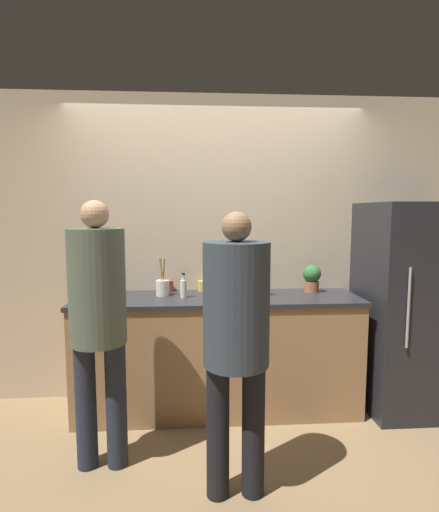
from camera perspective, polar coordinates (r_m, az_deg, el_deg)
The scene contains 13 objects.
ground_plane at distance 3.23m, azimuth 0.19°, elevation -23.71°, with size 14.00×14.00×0.00m, color #8C704C.
wall_back at distance 3.48m, azimuth -0.58°, elevation 1.08°, with size 5.20×0.06×2.60m.
counter at distance 3.36m, azimuth -0.25°, elevation -13.62°, with size 2.27×0.65×0.94m.
refrigerator at distance 3.64m, azimuth 25.60°, elevation -6.56°, with size 0.76×0.74×1.69m.
person_left at distance 2.58m, azimuth -16.97°, elevation -7.71°, with size 0.34×0.34×1.69m.
person_center at distance 2.23m, azimuth 2.39°, elevation -10.43°, with size 0.37×0.37×1.62m.
fruit_bowl at distance 3.28m, azimuth 0.65°, elevation -4.63°, with size 0.28×0.28×0.14m.
utensil_crock at distance 3.27m, azimuth -8.13°, elevation -4.39°, with size 0.11×0.11×0.31m.
bottle_green at distance 3.27m, azimuth 6.50°, elevation -4.26°, with size 0.06×0.06×0.20m.
bottle_clear at distance 3.17m, azimuth -5.17°, elevation -4.57°, with size 0.05×0.05×0.20m.
cup_yellow at distance 3.44m, azimuth -2.40°, elevation -4.27°, with size 0.09×0.09×0.09m.
cup_red at distance 3.44m, azimuth -7.26°, elevation -4.26°, with size 0.08×0.08×0.09m.
potted_plant at distance 3.46m, azimuth 13.05°, elevation -3.00°, with size 0.15×0.15×0.23m.
Camera 1 is at (-0.20, -2.79, 1.62)m, focal length 28.00 mm.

